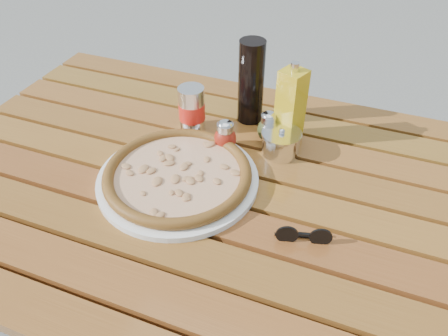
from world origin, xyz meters
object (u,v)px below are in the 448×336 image
(pepper_shaker, at_px, (225,136))
(pizza, at_px, (178,174))
(table, at_px, (221,208))
(olive_oil_cruet, at_px, (290,106))
(parmesan_tin, at_px, (281,143))
(dark_bottle, at_px, (251,82))
(plate, at_px, (178,179))
(soda_can, at_px, (192,110))
(oregano_shaker, at_px, (268,127))
(sunglasses, at_px, (304,236))

(pepper_shaker, bearing_deg, pizza, -109.63)
(table, bearing_deg, olive_oil_cruet, 66.70)
(table, relative_size, parmesan_tin, 14.01)
(dark_bottle, relative_size, olive_oil_cruet, 1.05)
(pepper_shaker, bearing_deg, parmesan_tin, 13.96)
(plate, height_order, pepper_shaker, pepper_shaker)
(plate, height_order, soda_can, soda_can)
(parmesan_tin, bearing_deg, pizza, -134.95)
(olive_oil_cruet, bearing_deg, pepper_shaker, -144.58)
(table, height_order, pizza, pizza)
(pizza, relative_size, oregano_shaker, 5.09)
(soda_can, xyz_separation_m, parmesan_tin, (0.24, -0.02, -0.03))
(plate, bearing_deg, sunglasses, -13.02)
(plate, bearing_deg, olive_oil_cruet, 52.95)
(soda_can, xyz_separation_m, olive_oil_cruet, (0.24, 0.04, 0.04))
(pepper_shaker, relative_size, dark_bottle, 0.37)
(dark_bottle, bearing_deg, pepper_shaker, -95.13)
(plate, distance_m, oregano_shaker, 0.27)
(soda_can, bearing_deg, parmesan_tin, -3.93)
(parmesan_tin, distance_m, sunglasses, 0.28)
(olive_oil_cruet, bearing_deg, soda_can, -169.50)
(dark_bottle, distance_m, parmesan_tin, 0.18)
(dark_bottle, relative_size, sunglasses, 2.01)
(table, xyz_separation_m, pizza, (-0.09, -0.03, 0.10))
(sunglasses, bearing_deg, plate, 151.53)
(table, xyz_separation_m, dark_bottle, (-0.02, 0.27, 0.19))
(plate, relative_size, soda_can, 3.00)
(oregano_shaker, bearing_deg, sunglasses, -61.50)
(pizza, height_order, pepper_shaker, pepper_shaker)
(pizza, height_order, dark_bottle, dark_bottle)
(dark_bottle, height_order, parmesan_tin, dark_bottle)
(parmesan_tin, bearing_deg, pepper_shaker, -166.04)
(dark_bottle, xyz_separation_m, sunglasses, (0.23, -0.37, -0.09))
(pepper_shaker, bearing_deg, oregano_shaker, 40.59)
(oregano_shaker, xyz_separation_m, parmesan_tin, (0.04, -0.04, -0.01))
(dark_bottle, bearing_deg, parmesan_tin, -44.65)
(table, bearing_deg, pepper_shaker, 106.70)
(table, relative_size, plate, 3.89)
(plate, bearing_deg, pizza, -135.00)
(pizza, bearing_deg, parmesan_tin, 45.05)
(plate, distance_m, sunglasses, 0.31)
(pizza, xyz_separation_m, oregano_shaker, (0.14, 0.23, 0.02))
(table, xyz_separation_m, plate, (-0.09, -0.03, 0.08))
(olive_oil_cruet, relative_size, sunglasses, 1.92)
(table, distance_m, pepper_shaker, 0.17)
(table, distance_m, plate, 0.13)
(pepper_shaker, distance_m, sunglasses, 0.33)
(parmesan_tin, bearing_deg, dark_bottle, 135.35)
(parmesan_tin, bearing_deg, oregano_shaker, 136.81)
(table, distance_m, olive_oil_cruet, 0.29)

